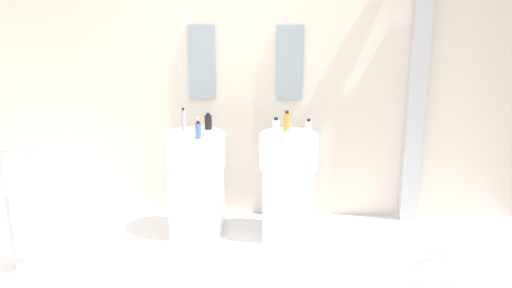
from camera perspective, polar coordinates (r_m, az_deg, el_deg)
name	(u,v)px	position (r m, az deg, el deg)	size (l,w,h in m)	color
rear_partition	(246,71)	(4.53, -1.07, 8.08)	(4.80, 0.10, 2.60)	beige
pedestal_sink_left	(197,180)	(4.29, -6.55, -3.95)	(0.47, 0.47, 0.97)	white
pedestal_sink_right	(288,182)	(4.23, 3.56, -4.18)	(0.47, 0.47, 0.97)	white
vanity_mirror_left	(202,62)	(4.49, -5.99, 8.94)	(0.22, 0.03, 0.62)	#8C9EA8
vanity_mirror_right	(290,63)	(4.43, 3.76, 8.90)	(0.22, 0.03, 0.62)	#8C9EA8
shower_column	(415,100)	(4.56, 17.09, 4.64)	(0.49, 0.24, 2.05)	#B7BABF
lounge_chair	(430,271)	(3.31, 18.67, -13.11)	(1.08, 1.08, 0.65)	#B7BABF
towel_rack	(26,188)	(3.96, -24.04, -4.46)	(0.37, 0.22, 0.95)	#B7BABF
soap_bottle_blue	(198,131)	(3.99, -6.38, 1.48)	(0.05, 0.05, 0.14)	#4C72B7
soap_bottle_amber	(287,121)	(4.21, 3.41, 2.50)	(0.06, 0.06, 0.16)	#C68C38
soap_bottle_grey	(183,120)	(4.25, -8.00, 2.66)	(0.04, 0.04, 0.19)	#99999E
soap_bottle_white	(308,129)	(4.02, 5.80, 1.67)	(0.05, 0.05, 0.15)	white
soap_bottle_black	(208,122)	(4.27, -5.29, 2.44)	(0.06, 0.06, 0.13)	black
soap_bottle_clear	(276,128)	(4.02, 2.21, 1.79)	(0.05, 0.05, 0.15)	silver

